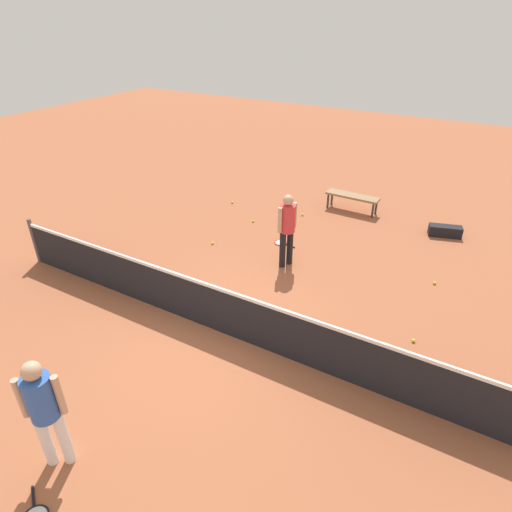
% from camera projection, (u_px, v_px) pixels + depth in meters
% --- Properties ---
extents(ground_plane, '(40.00, 40.00, 0.00)m').
position_uv_depth(ground_plane, '(219.00, 331.00, 7.95)').
color(ground_plane, '#9E5638').
extents(court_net, '(10.09, 0.09, 1.07)m').
position_uv_depth(court_net, '(218.00, 309.00, 7.70)').
color(court_net, '#4C4C51').
rests_on(court_net, ground_plane).
extents(player_near_side, '(0.44, 0.52, 1.70)m').
position_uv_depth(player_near_side, '(287.00, 225.00, 9.48)').
color(player_near_side, black).
rests_on(player_near_side, ground_plane).
extents(player_far_side, '(0.48, 0.48, 1.70)m').
position_uv_depth(player_far_side, '(44.00, 407.00, 5.18)').
color(player_far_side, white).
rests_on(player_far_side, ground_plane).
extents(tennis_racket_near_player, '(0.60, 0.36, 0.03)m').
position_uv_depth(tennis_racket_near_player, '(282.00, 243.00, 10.87)').
color(tennis_racket_near_player, red).
rests_on(tennis_racket_near_player, ground_plane).
extents(tennis_ball_near_player, '(0.07, 0.07, 0.07)m').
position_uv_depth(tennis_ball_near_player, '(232.00, 202.00, 13.06)').
color(tennis_ball_near_player, '#C6E033').
rests_on(tennis_ball_near_player, ground_plane).
extents(tennis_ball_by_net, '(0.07, 0.07, 0.07)m').
position_uv_depth(tennis_ball_by_net, '(435.00, 283.00, 9.26)').
color(tennis_ball_by_net, '#C6E033').
rests_on(tennis_ball_by_net, ground_plane).
extents(tennis_ball_midcourt, '(0.07, 0.07, 0.07)m').
position_uv_depth(tennis_ball_midcourt, '(253.00, 221.00, 11.92)').
color(tennis_ball_midcourt, '#C6E033').
rests_on(tennis_ball_midcourt, ground_plane).
extents(tennis_ball_baseline, '(0.07, 0.07, 0.07)m').
position_uv_depth(tennis_ball_baseline, '(413.00, 341.00, 7.67)').
color(tennis_ball_baseline, '#C6E033').
rests_on(tennis_ball_baseline, ground_plane).
extents(tennis_ball_stray_left, '(0.07, 0.07, 0.07)m').
position_uv_depth(tennis_ball_stray_left, '(213.00, 243.00, 10.82)').
color(tennis_ball_stray_left, '#C6E033').
rests_on(tennis_ball_stray_left, ground_plane).
extents(tennis_ball_stray_right, '(0.07, 0.07, 0.07)m').
position_uv_depth(tennis_ball_stray_right, '(303.00, 215.00, 12.29)').
color(tennis_ball_stray_right, '#C6E033').
rests_on(tennis_ball_stray_right, ground_plane).
extents(courtside_bench, '(1.51, 0.44, 0.48)m').
position_uv_depth(courtside_bench, '(352.00, 197.00, 12.41)').
color(courtside_bench, olive).
rests_on(courtside_bench, ground_plane).
extents(equipment_bag, '(0.85, 0.50, 0.28)m').
position_uv_depth(equipment_bag, '(444.00, 231.00, 11.17)').
color(equipment_bag, black).
rests_on(equipment_bag, ground_plane).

